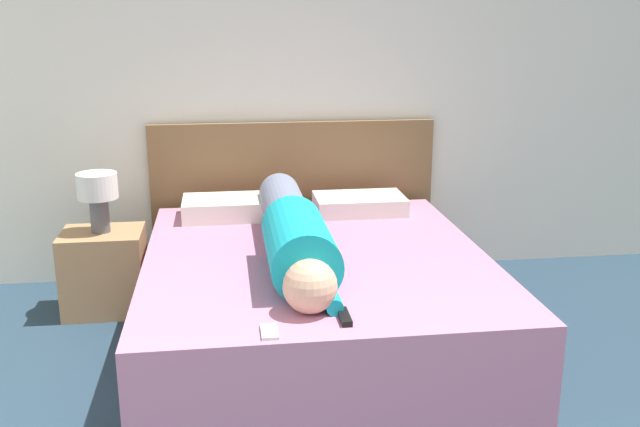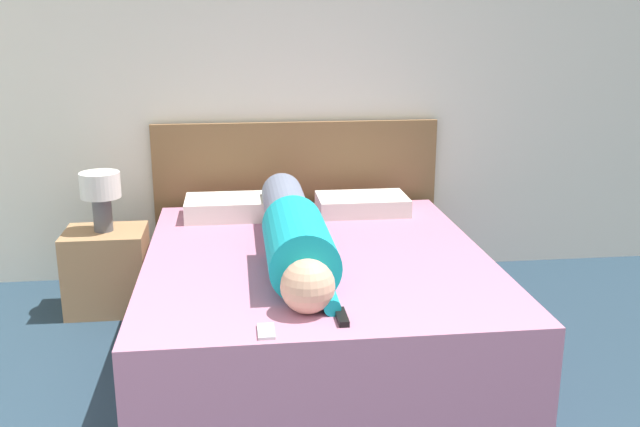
% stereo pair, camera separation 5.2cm
% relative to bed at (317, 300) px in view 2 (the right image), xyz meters
% --- Properties ---
extents(wall_back, '(5.86, 0.06, 2.60)m').
position_rel_bed_xyz_m(wall_back, '(-0.12, 1.16, 1.05)').
color(wall_back, silver).
rests_on(wall_back, ground_plane).
extents(bed, '(1.69, 1.96, 0.50)m').
position_rel_bed_xyz_m(bed, '(0.00, 0.00, 0.00)').
color(bed, '#B2708E').
rests_on(bed, ground_plane).
extents(headboard, '(1.81, 0.04, 1.00)m').
position_rel_bed_xyz_m(headboard, '(-0.00, 1.09, 0.25)').
color(headboard, brown).
rests_on(headboard, ground_plane).
extents(nightstand, '(0.45, 0.37, 0.47)m').
position_rel_bed_xyz_m(nightstand, '(-1.14, 0.62, -0.01)').
color(nightstand, '#A37A51').
rests_on(nightstand, ground_plane).
extents(table_lamp, '(0.22, 0.22, 0.34)m').
position_rel_bed_xyz_m(table_lamp, '(-1.14, 0.62, 0.45)').
color(table_lamp, '#4C4C51').
rests_on(table_lamp, nightstand).
extents(person_lying, '(0.30, 1.63, 0.30)m').
position_rel_bed_xyz_m(person_lying, '(-0.11, -0.07, 0.38)').
color(person_lying, tan).
rests_on(person_lying, bed).
extents(pillow_near_headboard, '(0.56, 0.34, 0.11)m').
position_rel_bed_xyz_m(pillow_near_headboard, '(-0.41, 0.73, 0.31)').
color(pillow_near_headboard, silver).
rests_on(pillow_near_headboard, bed).
extents(pillow_second, '(0.53, 0.34, 0.10)m').
position_rel_bed_xyz_m(pillow_second, '(0.36, 0.73, 0.30)').
color(pillow_second, silver).
rests_on(pillow_second, bed).
extents(tv_remote, '(0.04, 0.15, 0.02)m').
position_rel_bed_xyz_m(tv_remote, '(0.01, -0.80, 0.26)').
color(tv_remote, black).
rests_on(tv_remote, bed).
extents(cell_phone, '(0.06, 0.13, 0.01)m').
position_rel_bed_xyz_m(cell_phone, '(-0.29, -0.89, 0.26)').
color(cell_phone, '#B2B7BC').
rests_on(cell_phone, bed).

